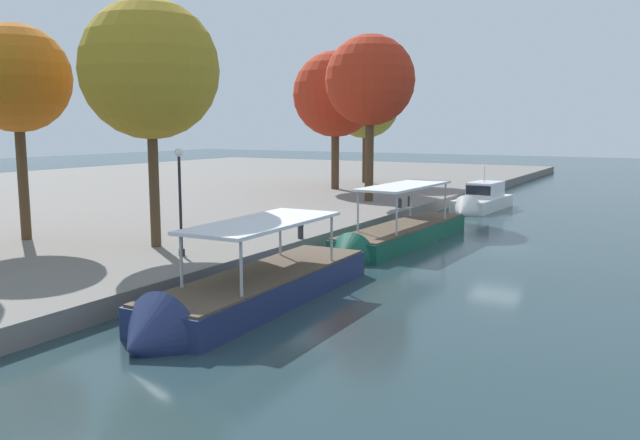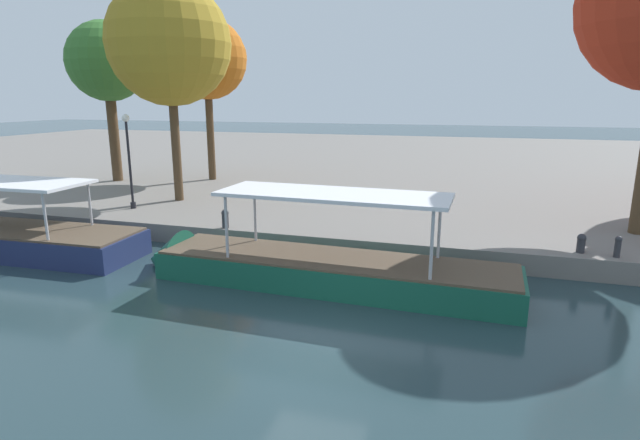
{
  "view_description": "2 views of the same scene",
  "coord_description": "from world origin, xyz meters",
  "views": [
    {
      "loc": [
        -32.89,
        -8.27,
        6.25
      ],
      "look_at": [
        -6.41,
        6.86,
        1.81
      ],
      "focal_mm": 36.14,
      "sensor_mm": 36.0,
      "label": 1
    },
    {
      "loc": [
        3.45,
        -10.57,
        6.12
      ],
      "look_at": [
        -2.05,
        7.6,
        1.53
      ],
      "focal_mm": 28.48,
      "sensor_mm": 36.0,
      "label": 2
    }
  ],
  "objects": [
    {
      "name": "tree_3",
      "position": [
        24.33,
        18.96,
        8.91
      ],
      "size": [
        7.19,
        6.95,
        11.29
      ],
      "color": "#4C3823",
      "rests_on": "dock_promenade"
    },
    {
      "name": "tree_1",
      "position": [
        -11.39,
        13.03,
        8.88
      ],
      "size": [
        6.15,
        6.29,
        11.03
      ],
      "color": "#4C3823",
      "rests_on": "dock_promenade"
    },
    {
      "name": "mooring_bollard_0",
      "position": [
        -6.32,
        8.01,
        1.22
      ],
      "size": [
        0.31,
        0.31,
        0.79
      ],
      "color": "#2D2D33",
      "rests_on": "dock_promenade"
    },
    {
      "name": "tree_0",
      "position": [
        16.88,
        18.74,
        8.87
      ],
      "size": [
        7.38,
        7.38,
        11.92
      ],
      "color": "#4C3823",
      "rests_on": "dock_promenade"
    },
    {
      "name": "tree_4",
      "position": [
        10.18,
        12.16,
        9.49
      ],
      "size": [
        6.52,
        6.52,
        12.02
      ],
      "color": "#4C3823",
      "rests_on": "dock_promenade"
    },
    {
      "name": "mooring_bollard_2",
      "position": [
        7.29,
        8.48,
        1.16
      ],
      "size": [
        0.3,
        0.3,
        0.68
      ],
      "color": "#2D2D33",
      "rests_on": "dock_promenade"
    },
    {
      "name": "motor_yacht_2",
      "position": [
        14.77,
        5.1,
        0.48
      ],
      "size": [
        8.2,
        2.94,
        4.27
      ],
      "rotation": [
        0.0,
        0.0,
        3.08
      ],
      "color": "silver",
      "rests_on": "ground_plane"
    },
    {
      "name": "dock_promenade",
      "position": [
        0.0,
        35.2,
        0.4
      ],
      "size": [
        120.0,
        55.0,
        0.8
      ],
      "primitive_type": "cube",
      "color": "slate",
      "rests_on": "ground_plane"
    },
    {
      "name": "tour_boat_1",
      "position": [
        -1.68,
        4.86,
        0.34
      ],
      "size": [
        13.26,
        3.04,
        4.17
      ],
      "rotation": [
        0.0,
        0.0,
        3.11
      ],
      "color": "#14513D",
      "rests_on": "ground_plane"
    },
    {
      "name": "lamp_post",
      "position": [
        -12.46,
        10.18,
        3.36
      ],
      "size": [
        0.35,
        0.35,
        4.55
      ],
      "color": "black",
      "rests_on": "dock_promenade"
    },
    {
      "name": "ground_plane",
      "position": [
        0.0,
        0.0,
        0.0
      ],
      "size": [
        220.0,
        220.0,
        0.0
      ],
      "primitive_type": "plane",
      "color": "#23383D"
    },
    {
      "name": "tree_2",
      "position": [
        -13.16,
        19.76,
        8.6
      ],
      "size": [
        5.08,
        5.17,
        10.25
      ],
      "color": "#4C3823",
      "rests_on": "dock_promenade"
    },
    {
      "name": "mooring_bollard_1",
      "position": [
        8.37,
        8.23,
        1.2
      ],
      "size": [
        0.23,
        0.23,
        0.75
      ],
      "color": "#2D2D33",
      "rests_on": "dock_promenade"
    },
    {
      "name": "tour_boat_0",
      "position": [
        -15.3,
        4.64,
        0.42
      ],
      "size": [
        12.43,
        3.28,
        3.97
      ],
      "rotation": [
        0.0,
        0.0,
        3.17
      ],
      "color": "navy",
      "rests_on": "ground_plane"
    }
  ]
}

